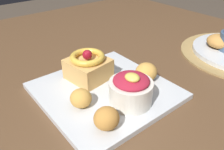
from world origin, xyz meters
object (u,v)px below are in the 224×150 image
object	(u,v)px
cake_slice	(88,66)
fritter_back	(81,98)
back_pastry	(220,41)
fritter_front	(146,72)
fritter_middle	(107,118)
berry_ramekin	(131,90)
front_plate	(105,91)

from	to	relation	value
cake_slice	fritter_back	bearing A→B (deg)	-41.61
back_pastry	fritter_front	bearing A→B (deg)	-92.90
fritter_front	back_pastry	world-z (taller)	same
fritter_middle	berry_ramekin	bearing A→B (deg)	108.11
fritter_middle	back_pastry	xyz separation A→B (m)	(-0.05, 0.46, 0.00)
berry_ramekin	cake_slice	bearing A→B (deg)	-173.77
berry_ramekin	fritter_front	bearing A→B (deg)	114.60
fritter_front	back_pastry	distance (m)	0.30
fritter_back	fritter_middle	bearing A→B (deg)	2.12
berry_ramekin	fritter_middle	xyz separation A→B (m)	(0.03, -0.08, -0.01)
fritter_middle	fritter_back	bearing A→B (deg)	-177.88
cake_slice	fritter_front	xyz separation A→B (m)	(0.09, 0.10, -0.01)
fritter_front	fritter_back	xyz separation A→B (m)	(-0.01, -0.17, -0.00)
cake_slice	fritter_middle	xyz separation A→B (m)	(0.16, -0.07, -0.01)
fritter_front	front_plate	bearing A→B (deg)	-107.88
fritter_back	cake_slice	bearing A→B (deg)	138.39
berry_ramekin	fritter_back	world-z (taller)	berry_ramekin
cake_slice	fritter_front	world-z (taller)	cake_slice
cake_slice	back_pastry	world-z (taller)	cake_slice
fritter_middle	fritter_back	world-z (taller)	fritter_middle
front_plate	fritter_back	size ratio (longest dim) A/B	6.23
cake_slice	back_pastry	xyz separation A→B (m)	(0.11, 0.40, -0.01)
fritter_front	back_pastry	size ratio (longest dim) A/B	0.69
front_plate	cake_slice	distance (m)	0.07
front_plate	berry_ramekin	bearing A→B (deg)	8.89
fritter_middle	back_pastry	size ratio (longest dim) A/B	0.64
front_plate	back_pastry	distance (m)	0.40
cake_slice	fritter_middle	bearing A→B (deg)	-23.04
front_plate	berry_ramekin	distance (m)	0.08
cake_slice	fritter_front	size ratio (longest dim) A/B	1.99
front_plate	back_pastry	world-z (taller)	back_pastry
front_plate	berry_ramekin	xyz separation A→B (m)	(0.07, 0.01, 0.04)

